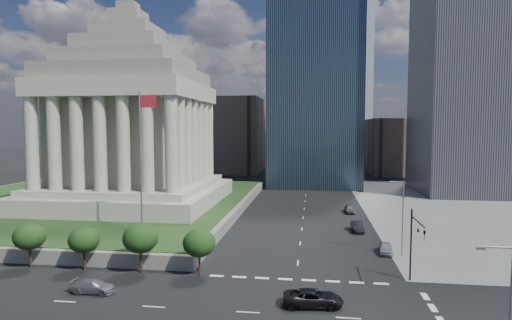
% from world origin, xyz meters
% --- Properties ---
extents(ground, '(500.00, 500.00, 0.00)m').
position_xyz_m(ground, '(0.00, 100.00, 0.00)').
color(ground, black).
rests_on(ground, ground).
extents(plaza_terrace, '(66.00, 70.00, 1.80)m').
position_xyz_m(plaza_terrace, '(-45.00, 50.00, 0.90)').
color(plaza_terrace, '#6B675C').
rests_on(plaza_terrace, ground).
extents(plaza_lawn, '(64.00, 68.00, 0.10)m').
position_xyz_m(plaza_lawn, '(-45.00, 50.00, 1.85)').
color(plaza_lawn, '#1A3A17').
rests_on(plaza_lawn, plaza_terrace).
extents(war_memorial, '(34.00, 34.00, 39.00)m').
position_xyz_m(war_memorial, '(-34.00, 48.00, 21.40)').
color(war_memorial, '#A29E88').
rests_on(war_memorial, plaza_lawn).
extents(flagpole, '(2.52, 0.24, 20.00)m').
position_xyz_m(flagpole, '(-21.83, 24.00, 13.11)').
color(flagpole, slate).
rests_on(flagpole, plaza_lawn).
extents(tree_row, '(53.00, 4.00, 6.00)m').
position_xyz_m(tree_row, '(-35.50, 14.00, 3.00)').
color(tree_row, black).
rests_on(tree_row, ground).
extents(midrise_glass, '(26.00, 26.00, 60.00)m').
position_xyz_m(midrise_glass, '(2.00, 95.00, 30.00)').
color(midrise_glass, black).
rests_on(midrise_glass, ground).
extents(building_filler_ne, '(20.00, 30.00, 20.00)m').
position_xyz_m(building_filler_ne, '(32.00, 130.00, 10.00)').
color(building_filler_ne, brown).
rests_on(building_filler_ne, ground).
extents(building_filler_nw, '(24.00, 30.00, 28.00)m').
position_xyz_m(building_filler_nw, '(-30.00, 130.00, 14.00)').
color(building_filler_nw, brown).
rests_on(building_filler_nw, ground).
extents(traffic_signal_ne, '(0.30, 5.74, 8.00)m').
position_xyz_m(traffic_signal_ne, '(12.50, 13.70, 5.25)').
color(traffic_signal_ne, black).
rests_on(traffic_signal_ne, ground).
extents(street_lamp_south, '(2.13, 0.22, 10.00)m').
position_xyz_m(street_lamp_south, '(13.33, -6.00, 5.66)').
color(street_lamp_south, slate).
rests_on(street_lamp_south, ground).
extents(street_lamp_north, '(2.13, 0.22, 10.00)m').
position_xyz_m(street_lamp_north, '(13.33, 25.00, 5.66)').
color(street_lamp_north, slate).
rests_on(street_lamp_north, ground).
extents(pickup_truck, '(5.88, 3.15, 1.57)m').
position_xyz_m(pickup_truck, '(1.89, 7.15, 0.78)').
color(pickup_truck, black).
rests_on(pickup_truck, ground).
extents(suv_grey, '(1.90, 4.59, 1.33)m').
position_xyz_m(suv_grey, '(-20.41, 7.49, 0.66)').
color(suv_grey, slate).
rests_on(suv_grey, ground).
extents(parked_sedan_near, '(2.21, 4.44, 1.45)m').
position_xyz_m(parked_sedan_near, '(11.50, 25.59, 0.73)').
color(parked_sedan_near, '#919299').
rests_on(parked_sedan_near, ground).
extents(parked_sedan_mid, '(4.85, 1.85, 1.58)m').
position_xyz_m(parked_sedan_mid, '(9.00, 37.56, 0.79)').
color(parked_sedan_mid, black).
rests_on(parked_sedan_mid, ground).
extents(parked_sedan_far, '(4.64, 2.02, 1.56)m').
position_xyz_m(parked_sedan_far, '(9.00, 52.96, 0.78)').
color(parked_sedan_far, '#575A5F').
rests_on(parked_sedan_far, ground).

